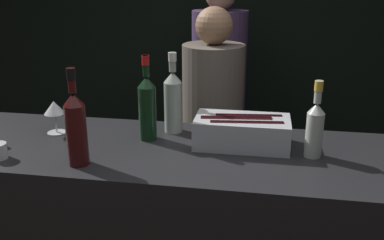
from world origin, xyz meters
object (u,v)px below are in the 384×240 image
rose_wine_bottle (315,126)px  person_in_hoodie (219,90)px  ice_bin_with_bottles (242,130)px  wine_glass (54,109)px  white_wine_bottle (173,99)px  red_wine_bottle_burgundy (147,106)px  red_wine_bottle_black_foil (76,126)px  person_blond_tee (213,130)px

rose_wine_bottle → person_in_hoodie: 1.52m
ice_bin_with_bottles → wine_glass: (-0.85, 0.01, 0.05)m
white_wine_bottle → red_wine_bottle_burgundy: size_ratio=0.99×
ice_bin_with_bottles → person_in_hoodie: size_ratio=0.23×
red_wine_bottle_burgundy → person_in_hoodie: (0.17, 1.33, -0.28)m
wine_glass → red_wine_bottle_black_foil: 0.39m
wine_glass → white_wine_bottle: white_wine_bottle is taller
ice_bin_with_bottles → red_wine_bottle_black_foil: (-0.61, -0.29, 0.08)m
ice_bin_with_bottles → white_wine_bottle: size_ratio=1.08×
red_wine_bottle_burgundy → rose_wine_bottle: bearing=-5.9°
ice_bin_with_bottles → rose_wine_bottle: (0.29, -0.07, 0.06)m
white_wine_bottle → person_blond_tee: person_blond_tee is taller
wine_glass → red_wine_bottle_black_foil: bearing=-51.3°
red_wine_bottle_black_foil → red_wine_bottle_burgundy: 0.36m
wine_glass → rose_wine_bottle: 1.14m
white_wine_bottle → rose_wine_bottle: white_wine_bottle is taller
white_wine_bottle → red_wine_bottle_burgundy: (-0.09, -0.11, -0.00)m
person_in_hoodie → wine_glass: bearing=163.7°
rose_wine_bottle → red_wine_bottle_black_foil: bearing=-165.7°
wine_glass → red_wine_bottle_burgundy: size_ratio=0.41×
white_wine_bottle → red_wine_bottle_burgundy: bearing=-128.8°
ice_bin_with_bottles → person_blond_tee: (-0.21, 0.68, -0.27)m
person_in_hoodie → person_blond_tee: (0.04, -0.65, -0.07)m
red_wine_bottle_black_foil → person_blond_tee: (0.40, 0.97, -0.35)m
white_wine_bottle → person_blond_tee: (0.12, 0.56, -0.35)m
white_wine_bottle → person_in_hoodie: bearing=86.2°
white_wine_bottle → rose_wine_bottle: size_ratio=1.18×
red_wine_bottle_black_foil → person_in_hoodie: size_ratio=0.21×
red_wine_bottle_burgundy → wine_glass: bearing=179.7°
white_wine_bottle → rose_wine_bottle: (0.61, -0.19, -0.03)m
wine_glass → person_in_hoodie: (0.61, 1.33, -0.24)m
wine_glass → rose_wine_bottle: (1.14, -0.07, 0.01)m
person_in_hoodie → person_blond_tee: person_in_hoodie is taller
wine_glass → red_wine_bottle_black_foil: size_ratio=0.40×
wine_glass → person_in_hoodie: person_in_hoodie is taller
white_wine_bottle → wine_glass: bearing=-168.2°
red_wine_bottle_black_foil → red_wine_bottle_burgundy: bearing=57.2°
red_wine_bottle_black_foil → red_wine_bottle_burgundy: size_ratio=1.01×
red_wine_bottle_burgundy → person_blond_tee: bearing=72.8°
wine_glass → person_in_hoodie: 1.48m
ice_bin_with_bottles → red_wine_bottle_burgundy: bearing=179.0°
red_wine_bottle_black_foil → rose_wine_bottle: 0.93m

